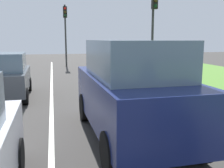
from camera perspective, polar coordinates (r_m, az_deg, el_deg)
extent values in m
plane|color=#383533|center=(10.74, -9.49, -2.57)|extent=(60.00, 60.00, 0.00)
cube|color=silver|center=(10.72, -13.23, -2.71)|extent=(0.12, 32.00, 0.01)
cube|color=silver|center=(11.52, 8.69, -1.68)|extent=(0.12, 32.00, 0.01)
cube|color=#9E9B93|center=(11.70, 10.97, -1.29)|extent=(0.24, 48.00, 0.12)
cube|color=navy|center=(6.01, 4.17, -3.31)|extent=(1.99, 4.54, 1.10)
cube|color=slate|center=(5.73, 4.76, 5.64)|extent=(1.75, 2.73, 0.80)
cylinder|color=black|center=(7.41, -6.10, -5.18)|extent=(0.23, 0.76, 0.76)
cylinder|color=black|center=(7.83, 6.70, -4.35)|extent=(0.23, 0.76, 0.76)
cylinder|color=black|center=(4.57, -0.50, -15.01)|extent=(0.23, 0.76, 0.76)
cylinder|color=black|center=(5.23, 18.93, -12.25)|extent=(0.23, 0.76, 0.76)
cylinder|color=black|center=(4.84, -20.44, -14.94)|extent=(0.23, 0.64, 0.64)
cube|color=#474C51|center=(10.90, -22.37, 0.74)|extent=(1.75, 3.75, 0.80)
cube|color=slate|center=(10.57, -22.80, 4.49)|extent=(1.54, 1.94, 0.68)
cylinder|color=black|center=(12.13, -17.95, -0.04)|extent=(0.24, 0.61, 0.60)
cylinder|color=black|center=(9.66, -18.72, -2.56)|extent=(0.24, 0.61, 0.60)
cylinder|color=#2D2D2D|center=(15.35, 8.94, 10.63)|extent=(0.14, 0.14, 5.02)
cube|color=black|center=(15.31, 9.43, 17.72)|extent=(0.32, 0.24, 0.90)
sphere|color=#382B0C|center=(15.19, 9.63, 17.78)|extent=(0.20, 0.20, 0.20)
sphere|color=black|center=(15.15, 9.59, 16.73)|extent=(0.20, 0.20, 0.20)
cylinder|color=#2D2D2D|center=(22.17, -10.23, 10.40)|extent=(0.14, 0.14, 5.06)
cube|color=black|center=(22.07, -10.37, 15.40)|extent=(0.32, 0.24, 0.90)
sphere|color=red|center=(21.97, -10.37, 16.16)|extent=(0.20, 0.20, 0.20)
sphere|color=#382B0C|center=(21.94, -10.35, 15.43)|extent=(0.20, 0.20, 0.20)
sphere|color=black|center=(21.91, -10.32, 14.70)|extent=(0.20, 0.20, 0.20)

